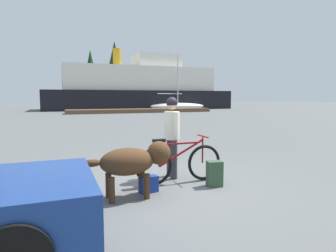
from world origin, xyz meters
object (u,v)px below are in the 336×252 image
(person_cyclist, at_px, (172,130))
(backpack, at_px, (214,174))
(ferry_boat, at_px, (140,89))
(sailboat_moored, at_px, (178,106))
(bicycle, at_px, (179,163))
(dog, at_px, (134,161))
(handbag_pannier, at_px, (149,184))

(person_cyclist, height_order, backpack, person_cyclist)
(person_cyclist, relative_size, ferry_boat, 0.07)
(sailboat_moored, bearing_deg, bicycle, -112.95)
(person_cyclist, bearing_deg, dog, -139.56)
(dog, bearing_deg, backpack, 1.69)
(bicycle, relative_size, person_cyclist, 1.06)
(person_cyclist, relative_size, sailboat_moored, 0.22)
(bicycle, distance_m, handbag_pannier, 0.83)
(handbag_pannier, bearing_deg, dog, -152.55)
(dog, distance_m, sailboat_moored, 33.77)
(sailboat_moored, bearing_deg, handbag_pannier, -113.88)
(person_cyclist, distance_m, ferry_boat, 35.20)
(bicycle, relative_size, ferry_boat, 0.07)
(bicycle, distance_m, person_cyclist, 0.74)
(bicycle, height_order, backpack, bicycle)
(dog, distance_m, backpack, 1.62)
(backpack, distance_m, ferry_boat, 35.94)
(person_cyclist, bearing_deg, backpack, -57.84)
(person_cyclist, bearing_deg, bicycle, -91.26)
(sailboat_moored, bearing_deg, person_cyclist, -113.22)
(dog, xyz_separation_m, backpack, (1.57, 0.05, -0.38))
(bicycle, xyz_separation_m, backpack, (0.54, -0.43, -0.15))
(handbag_pannier, bearing_deg, ferry_boat, 74.59)
(dog, relative_size, ferry_boat, 0.06)
(bicycle, distance_m, backpack, 0.71)
(sailboat_moored, bearing_deg, ferry_boat, 134.04)
(bicycle, relative_size, dog, 1.20)
(person_cyclist, height_order, sailboat_moored, sailboat_moored)
(person_cyclist, height_order, ferry_boat, ferry_boat)
(dog, relative_size, backpack, 3.11)
(bicycle, xyz_separation_m, person_cyclist, (0.01, 0.41, 0.62))
(backpack, xyz_separation_m, handbag_pannier, (-1.27, 0.11, -0.10))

